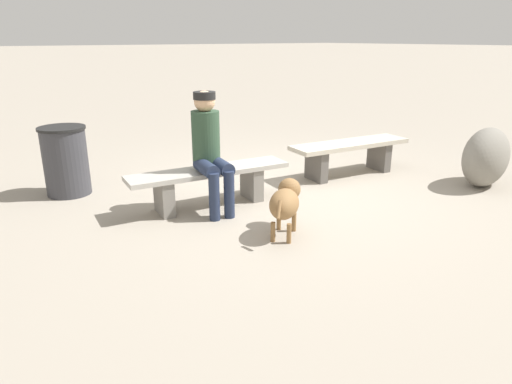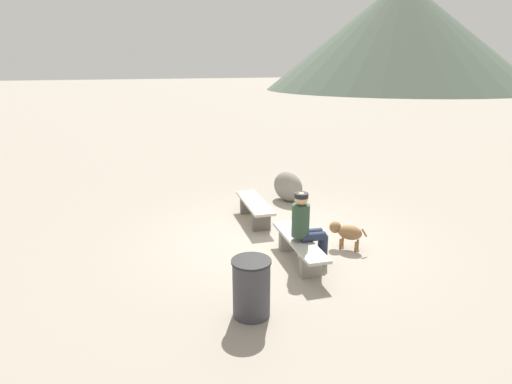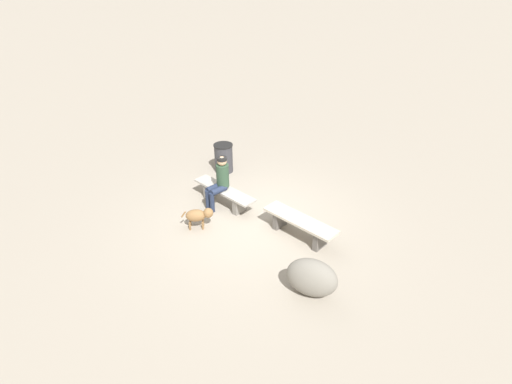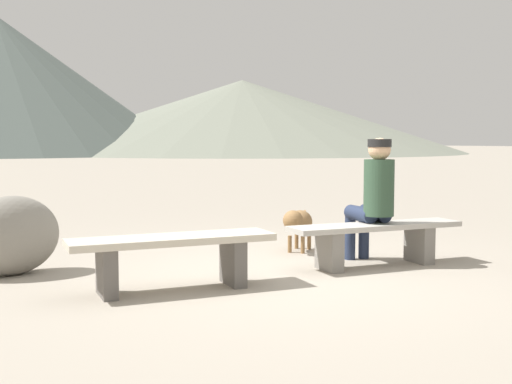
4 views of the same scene
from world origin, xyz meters
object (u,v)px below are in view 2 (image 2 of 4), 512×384
Objects in this scene: trash_bin at (251,288)px; bench_right at (299,246)px; seated_person at (306,223)px; boulder at (288,187)px; dog at (346,232)px; bench_left at (255,207)px.

bench_right is at bearing 130.13° from trash_bin.
boulder is at bearing 167.80° from seated_person.
bench_left is at bearing -12.87° from dog.
bench_right is at bearing 5.80° from bench_left.
dog is 0.64× the size of boulder.
seated_person is 1.83m from trash_bin.
bench_left is 2.13m from bench_right.
boulder reaches higher than dog.
bench_left is 2.16× the size of trash_bin.
dog is 2.98m from boulder.
seated_person is (2.17, 0.01, 0.39)m from bench_left.
boulder is at bearing 163.81° from bench_right.
trash_bin is at bearing -15.67° from bench_left.
bench_left reaches higher than bench_right.
boulder is at bearing 135.17° from bench_left.
trash_bin is at bearing 78.58° from dog.
boulder reaches higher than bench_left.
dog is (-0.18, 1.08, 0.03)m from bench_right.
bench_left is 1.38× the size of seated_person.
boulder is (-3.13, 1.41, 0.07)m from bench_right.
trash_bin is (1.31, -2.43, 0.08)m from dog.
bench_right is 3.44m from boulder.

